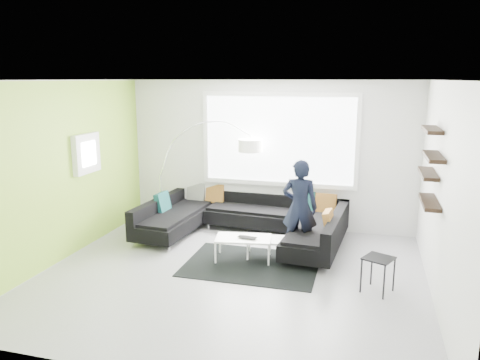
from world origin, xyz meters
name	(u,v)px	position (x,y,z in m)	size (l,w,h in m)	color
ground	(231,275)	(0.00, 0.00, 0.00)	(5.50, 5.50, 0.00)	#939298
room_shell	(237,151)	(0.04, 0.21, 1.81)	(5.54, 5.04, 2.82)	silver
sectional_sofa	(243,222)	(-0.24, 1.54, 0.33)	(3.59, 2.38, 0.74)	black
rug	(252,265)	(0.19, 0.47, 0.01)	(2.02, 1.47, 0.01)	black
coffee_table	(256,247)	(0.20, 0.75, 0.18)	(1.12, 0.65, 0.37)	white
arc_lamp	(160,176)	(-1.90, 1.74, 1.04)	(1.94, 0.70, 2.07)	silver
side_table	(378,275)	(2.05, 0.02, 0.25)	(0.36, 0.36, 0.49)	black
person	(300,207)	(0.82, 1.16, 0.79)	(0.58, 0.39, 1.57)	black
laptop	(246,239)	(0.07, 0.58, 0.38)	(0.32, 0.23, 0.02)	black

